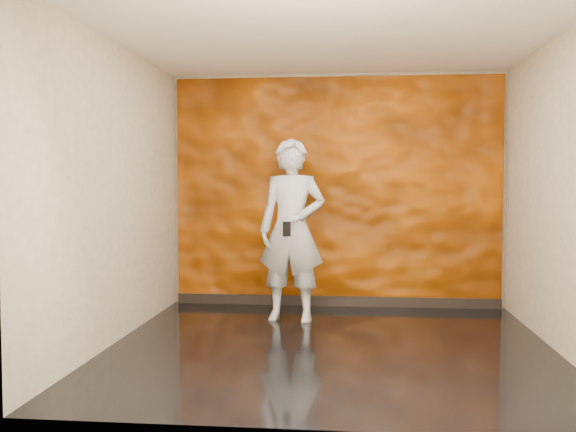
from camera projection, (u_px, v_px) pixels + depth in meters
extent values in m
cube|color=black|center=(330.00, 347.00, 5.85)|extent=(4.00, 4.00, 0.01)
cube|color=tan|center=(336.00, 190.00, 7.76)|extent=(4.00, 0.02, 2.80)
cube|color=tan|center=(319.00, 198.00, 3.79)|extent=(4.00, 0.02, 2.80)
cube|color=tan|center=(116.00, 192.00, 5.98)|extent=(0.02, 4.00, 2.80)
cube|color=tan|center=(561.00, 193.00, 5.57)|extent=(0.02, 4.00, 2.80)
cube|color=white|center=(331.00, 36.00, 5.70)|extent=(4.00, 4.00, 0.01)
cube|color=#CA5400|center=(336.00, 192.00, 7.72)|extent=(3.90, 0.06, 2.75)
cube|color=black|center=(336.00, 301.00, 7.75)|extent=(3.90, 0.04, 0.12)
imported|color=#949AA3|center=(292.00, 230.00, 6.90)|extent=(0.77, 0.55, 1.96)
cube|color=black|center=(287.00, 229.00, 6.63)|extent=(0.08, 0.05, 0.15)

